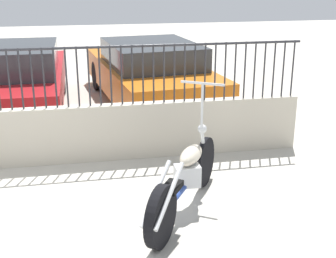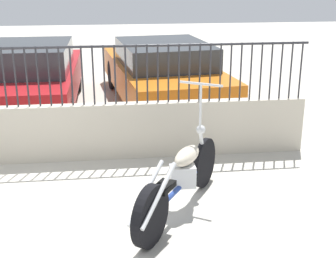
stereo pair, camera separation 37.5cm
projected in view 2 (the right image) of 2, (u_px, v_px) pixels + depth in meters
motorcycle_blue at (178, 182)px, 5.05m from camera, size 1.22×1.83×1.37m
car_red at (30, 76)px, 8.92m from camera, size 1.74×4.28×1.29m
car_orange at (162, 72)px, 9.36m from camera, size 2.32×4.70×1.25m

